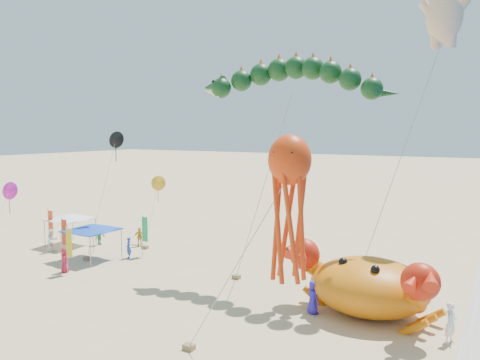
% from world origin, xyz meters
% --- Properties ---
extents(ground, '(320.00, 320.00, 0.00)m').
position_xyz_m(ground, '(0.00, 0.00, 0.00)').
color(ground, '#D1B784').
rests_on(ground, ground).
extents(crab_inflatable, '(8.37, 6.59, 3.67)m').
position_xyz_m(crab_inflatable, '(6.52, 0.62, 1.62)').
color(crab_inflatable, orange).
rests_on(crab_inflatable, ground).
extents(dragon_kite, '(12.29, 2.95, 13.74)m').
position_xyz_m(dragon_kite, '(0.54, 3.67, 12.39)').
color(dragon_kite, '#0E3615').
rests_on(dragon_kite, ground).
extents(cherub_kite, '(5.23, 5.03, 19.39)m').
position_xyz_m(cherub_kite, '(8.58, 8.68, 17.11)').
color(cherub_kite, '#FFCA9B').
rests_on(cherub_kite, ground).
extents(octopus_kite, '(5.47, 1.75, 9.43)m').
position_xyz_m(octopus_kite, '(5.17, -6.50, 6.98)').
color(octopus_kite, '#E8390C').
rests_on(octopus_kite, ground).
extents(canopy_blue, '(3.59, 3.59, 2.71)m').
position_xyz_m(canopy_blue, '(-14.05, 0.77, 2.44)').
color(canopy_blue, gray).
rests_on(canopy_blue, ground).
extents(canopy_white, '(3.41, 3.41, 2.71)m').
position_xyz_m(canopy_white, '(-19.01, 2.96, 2.44)').
color(canopy_white, gray).
rests_on(canopy_white, ground).
extents(feather_flags, '(9.15, 5.96, 3.20)m').
position_xyz_m(feather_flags, '(-14.90, 0.60, 2.01)').
color(feather_flags, gray).
rests_on(feather_flags, ground).
extents(beachgoers, '(29.84, 8.90, 1.88)m').
position_xyz_m(beachgoers, '(-9.86, 1.31, 0.87)').
color(beachgoers, gold).
rests_on(beachgoers, ground).
extents(small_kites, '(6.49, 14.11, 9.57)m').
position_xyz_m(small_kites, '(-15.31, 2.54, 5.77)').
color(small_kites, black).
rests_on(small_kites, ground).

